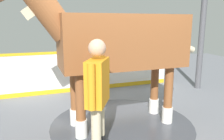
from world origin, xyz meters
TOP-DOWN VIEW (x-y plane):
  - ground_plane at (0.00, 0.00)m, footprint 16.00×16.00m
  - wet_patch at (-0.01, -0.09)m, footprint 2.67×2.67m
  - barrier_wall at (-0.22, 2.22)m, footprint 4.77×0.52m
  - roof_post_far at (2.82, 1.60)m, footprint 0.16×0.16m
  - horse at (-0.14, -0.10)m, footprint 3.61×1.10m
  - handler at (-0.67, -1.13)m, footprint 0.40×0.62m

SIDE VIEW (x-z plane):
  - ground_plane at x=0.00m, z-range -0.02..0.00m
  - wet_patch at x=-0.01m, z-range 0.00..0.00m
  - barrier_wall at x=-0.22m, z-range -0.04..1.09m
  - handler at x=-0.67m, z-range 0.13..1.81m
  - roof_post_far at x=2.82m, z-range 0.00..2.70m
  - horse at x=-0.14m, z-range 0.17..2.90m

